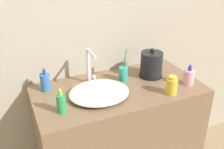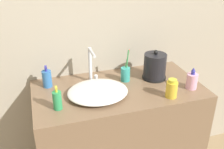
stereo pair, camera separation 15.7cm
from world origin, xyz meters
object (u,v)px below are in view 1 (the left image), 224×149
at_px(shampoo_bottle, 61,103).
at_px(mouthwash_bottle, 189,77).
at_px(hand_cream_bottle, 172,85).
at_px(electric_kettle, 151,65).
at_px(faucet, 90,65).
at_px(lotion_bottle, 45,82).
at_px(toothbrush_cup, 123,73).

xyz_separation_m(shampoo_bottle, mouthwash_bottle, (0.82, -0.01, -0.00)).
bearing_deg(hand_cream_bottle, electric_kettle, 87.64).
xyz_separation_m(faucet, lotion_bottle, (-0.28, 0.03, -0.07)).
height_order(mouthwash_bottle, hand_cream_bottle, mouthwash_bottle).
height_order(faucet, shampoo_bottle, faucet).
bearing_deg(shampoo_bottle, hand_cream_bottle, -6.10).
bearing_deg(lotion_bottle, toothbrush_cup, -7.91).
bearing_deg(mouthwash_bottle, shampoo_bottle, 179.07).
bearing_deg(shampoo_bottle, electric_kettle, 15.47).
relative_size(toothbrush_cup, mouthwash_bottle, 1.57).
bearing_deg(shampoo_bottle, lotion_bottle, 96.59).
bearing_deg(hand_cream_bottle, lotion_bottle, 153.31).
height_order(faucet, electric_kettle, faucet).
distance_m(toothbrush_cup, shampoo_bottle, 0.50).
distance_m(toothbrush_cup, mouthwash_bottle, 0.42).
relative_size(faucet, lotion_bottle, 1.64).
bearing_deg(electric_kettle, lotion_bottle, 172.56).
height_order(lotion_bottle, mouthwash_bottle, lotion_bottle).
distance_m(lotion_bottle, hand_cream_bottle, 0.76).
height_order(shampoo_bottle, mouthwash_bottle, same).
distance_m(faucet, lotion_bottle, 0.29).
relative_size(toothbrush_cup, hand_cream_bottle, 1.92).
relative_size(electric_kettle, lotion_bottle, 1.39).
bearing_deg(faucet, hand_cream_bottle, -37.97).
xyz_separation_m(faucet, hand_cream_bottle, (0.40, -0.31, -0.08)).
height_order(electric_kettle, toothbrush_cup, toothbrush_cup).
xyz_separation_m(toothbrush_cup, mouthwash_bottle, (0.35, -0.22, 0.00)).
bearing_deg(lotion_bottle, electric_kettle, -7.44).
bearing_deg(shampoo_bottle, toothbrush_cup, 23.78).
relative_size(faucet, toothbrush_cup, 1.07).
height_order(faucet, lotion_bottle, faucet).
bearing_deg(hand_cream_bottle, toothbrush_cup, 124.22).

